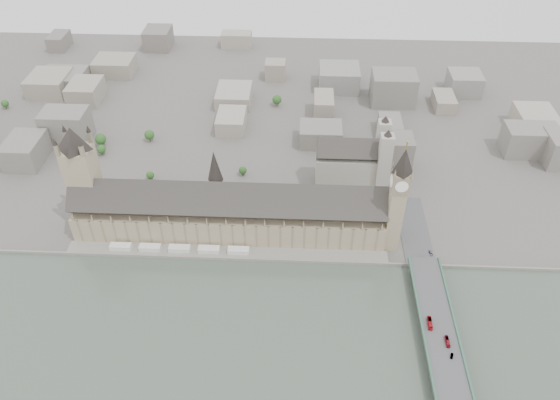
{
  "coord_description": "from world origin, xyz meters",
  "views": [
    {
      "loc": [
        60.16,
        -332.58,
        325.75
      ],
      "look_at": [
        43.28,
        29.31,
        30.26
      ],
      "focal_mm": 35.0,
      "sensor_mm": 36.0,
      "label": 1
    }
  ],
  "objects_px": {
    "elizabeth_tower": "(399,193)",
    "red_bus_north": "(430,323)",
    "westminster_abbey": "(354,163)",
    "red_bus_south": "(447,341)",
    "car_silver": "(452,356)",
    "victoria_tower": "(82,174)",
    "palace_of_westminster": "(229,212)",
    "westminster_bridge": "(438,335)",
    "car_approach": "(431,253)"
  },
  "relations": [
    {
      "from": "elizabeth_tower",
      "to": "westminster_abbey",
      "type": "bearing_deg",
      "value": 107.29
    },
    {
      "from": "elizabeth_tower",
      "to": "red_bus_north",
      "type": "height_order",
      "value": "elizabeth_tower"
    },
    {
      "from": "elizabeth_tower",
      "to": "westminster_abbey",
      "type": "height_order",
      "value": "elizabeth_tower"
    },
    {
      "from": "elizabeth_tower",
      "to": "westminster_abbey",
      "type": "xyz_separation_m",
      "value": [
        -27.08,
        87.0,
        -33.01
      ]
    },
    {
      "from": "red_bus_south",
      "to": "car_silver",
      "type": "xyz_separation_m",
      "value": [
        0.97,
        -11.26,
        -0.58
      ]
    },
    {
      "from": "westminster_bridge",
      "to": "westminster_abbey",
      "type": "distance_m",
      "value": 190.56
    },
    {
      "from": "car_silver",
      "to": "car_approach",
      "type": "relative_size",
      "value": 0.8
    },
    {
      "from": "car_silver",
      "to": "car_approach",
      "type": "distance_m",
      "value": 98.35
    },
    {
      "from": "westminster_bridge",
      "to": "red_bus_south",
      "type": "xyz_separation_m",
      "value": [
        3.22,
        -9.69,
        6.45
      ]
    },
    {
      "from": "victoria_tower",
      "to": "westminster_bridge",
      "type": "relative_size",
      "value": 0.31
    },
    {
      "from": "victoria_tower",
      "to": "westminster_bridge",
      "type": "height_order",
      "value": "victoria_tower"
    },
    {
      "from": "red_bus_north",
      "to": "car_silver",
      "type": "bearing_deg",
      "value": -65.48
    },
    {
      "from": "elizabeth_tower",
      "to": "westminster_abbey",
      "type": "relative_size",
      "value": 1.58
    },
    {
      "from": "victoria_tower",
      "to": "car_silver",
      "type": "relative_size",
      "value": 22.0
    },
    {
      "from": "westminster_bridge",
      "to": "car_silver",
      "type": "relative_size",
      "value": 71.5
    },
    {
      "from": "car_silver",
      "to": "car_approach",
      "type": "xyz_separation_m",
      "value": [
        2.1,
        98.33,
        0.07
      ]
    },
    {
      "from": "palace_of_westminster",
      "to": "car_approach",
      "type": "distance_m",
      "value": 171.3
    },
    {
      "from": "victoria_tower",
      "to": "westminster_abbey",
      "type": "xyz_separation_m",
      "value": [
        232.92,
        69.0,
        -30.12
      ]
    },
    {
      "from": "victoria_tower",
      "to": "car_silver",
      "type": "bearing_deg",
      "value": -25.01
    },
    {
      "from": "westminster_abbey",
      "to": "victoria_tower",
      "type": "bearing_deg",
      "value": -163.5
    },
    {
      "from": "car_silver",
      "to": "victoria_tower",
      "type": "bearing_deg",
      "value": 173.16
    },
    {
      "from": "red_bus_north",
      "to": "car_approach",
      "type": "height_order",
      "value": "red_bus_north"
    },
    {
      "from": "westminster_bridge",
      "to": "westminster_abbey",
      "type": "relative_size",
      "value": 4.78
    },
    {
      "from": "palace_of_westminster",
      "to": "elizabeth_tower",
      "type": "bearing_deg",
      "value": -4.85
    },
    {
      "from": "car_approach",
      "to": "palace_of_westminster",
      "type": "bearing_deg",
      "value": 157.83
    },
    {
      "from": "red_bus_north",
      "to": "car_silver",
      "type": "distance_m",
      "value": 28.43
    },
    {
      "from": "westminster_abbey",
      "to": "car_silver",
      "type": "height_order",
      "value": "westminster_abbey"
    },
    {
      "from": "elizabeth_tower",
      "to": "victoria_tower",
      "type": "distance_m",
      "value": 260.64
    },
    {
      "from": "red_bus_south",
      "to": "victoria_tower",
      "type": "bearing_deg",
      "value": 156.91
    },
    {
      "from": "red_bus_south",
      "to": "red_bus_north",
      "type": "bearing_deg",
      "value": 122.45
    },
    {
      "from": "westminster_bridge",
      "to": "red_bus_north",
      "type": "relative_size",
      "value": 28.28
    },
    {
      "from": "victoria_tower",
      "to": "westminster_abbey",
      "type": "distance_m",
      "value": 244.79
    },
    {
      "from": "westminster_bridge",
      "to": "car_silver",
      "type": "xyz_separation_m",
      "value": [
        4.19,
        -20.95,
        5.87
      ]
    },
    {
      "from": "palace_of_westminster",
      "to": "elizabeth_tower",
      "type": "xyz_separation_m",
      "value": [
        138.0,
        -11.7,
        35.38
      ]
    },
    {
      "from": "palace_of_westminster",
      "to": "red_bus_south",
      "type": "bearing_deg",
      "value": -35.28
    },
    {
      "from": "palace_of_westminster",
      "to": "westminster_abbey",
      "type": "bearing_deg",
      "value": 34.17
    },
    {
      "from": "palace_of_westminster",
      "to": "car_silver",
      "type": "bearing_deg",
      "value": -37.64
    },
    {
      "from": "westminster_bridge",
      "to": "car_approach",
      "type": "relative_size",
      "value": 57.3
    },
    {
      "from": "elizabeth_tower",
      "to": "car_approach",
      "type": "distance_m",
      "value": 58.78
    },
    {
      "from": "victoria_tower",
      "to": "car_approach",
      "type": "height_order",
      "value": "victoria_tower"
    },
    {
      "from": "red_bus_north",
      "to": "red_bus_south",
      "type": "bearing_deg",
      "value": -54.92
    },
    {
      "from": "red_bus_south",
      "to": "palace_of_westminster",
      "type": "bearing_deg",
      "value": 144.84
    },
    {
      "from": "red_bus_south",
      "to": "car_silver",
      "type": "relative_size",
      "value": 2.1
    },
    {
      "from": "westminster_bridge",
      "to": "red_bus_south",
      "type": "bearing_deg",
      "value": -71.62
    },
    {
      "from": "victoria_tower",
      "to": "car_silver",
      "type": "xyz_separation_m",
      "value": [
        288.19,
        -134.45,
        -44.21
      ]
    },
    {
      "from": "victoria_tower",
      "to": "palace_of_westminster",
      "type": "bearing_deg",
      "value": -2.96
    },
    {
      "from": "westminster_bridge",
      "to": "victoria_tower",
      "type": "bearing_deg",
      "value": 158.22
    },
    {
      "from": "palace_of_westminster",
      "to": "car_approach",
      "type": "height_order",
      "value": "palace_of_westminster"
    },
    {
      "from": "palace_of_westminster",
      "to": "elizabeth_tower",
      "type": "height_order",
      "value": "elizabeth_tower"
    },
    {
      "from": "westminster_abbey",
      "to": "car_approach",
      "type": "distance_m",
      "value": 120.56
    }
  ]
}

